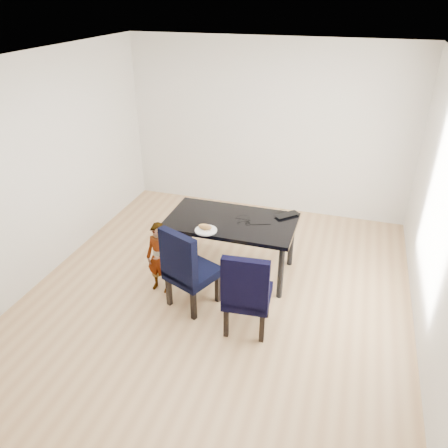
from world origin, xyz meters
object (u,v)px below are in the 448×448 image
(dining_table, at_px, (231,246))
(chair_left, at_px, (193,266))
(laptop, at_px, (285,214))
(plate, at_px, (206,230))
(chair_right, at_px, (248,289))
(child, at_px, (159,258))

(dining_table, height_order, chair_left, chair_left)
(laptop, bearing_deg, chair_left, 9.72)
(dining_table, xyz_separation_m, plate, (-0.21, -0.35, 0.38))
(plate, bearing_deg, dining_table, 59.08)
(dining_table, xyz_separation_m, laptop, (0.61, 0.35, 0.39))
(chair_right, height_order, plate, chair_right)
(chair_left, bearing_deg, chair_right, 6.30)
(child, xyz_separation_m, laptop, (1.31, 1.00, 0.31))
(laptop, bearing_deg, child, -6.41)
(laptop, bearing_deg, chair_right, 40.49)
(child, relative_size, laptop, 2.84)
(chair_left, bearing_deg, dining_table, 96.54)
(chair_right, xyz_separation_m, plate, (-0.69, 0.64, 0.26))
(plate, height_order, laptop, laptop)
(child, relative_size, plate, 3.46)
(plate, bearing_deg, laptop, 40.37)
(chair_left, distance_m, chair_right, 0.73)
(chair_left, relative_size, plate, 3.91)
(chair_right, xyz_separation_m, child, (-1.18, 0.34, -0.04))
(chair_left, relative_size, laptop, 3.22)
(chair_left, xyz_separation_m, laptop, (0.84, 1.13, 0.25))
(chair_left, relative_size, chair_right, 1.03)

